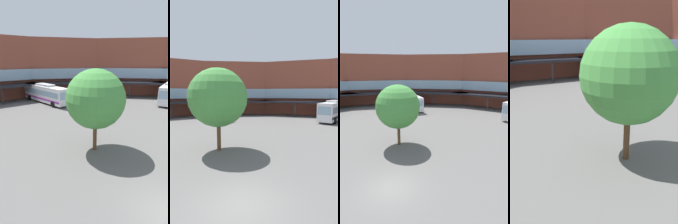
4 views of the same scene
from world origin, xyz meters
The scene contains 3 objects.
station_building centered at (0.00, 20.85, 6.18)m, with size 85.48×53.39×12.84m.
bus_2 centered at (18.58, 23.93, 1.98)m, with size 9.91×9.81×3.91m.
plaza_tree centered at (-1.74, 8.40, 4.87)m, with size 5.32×5.32×7.54m.
Camera 4 is at (-13.25, 1.87, 6.88)m, focal length 39.84 mm.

